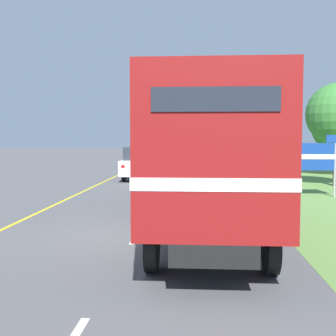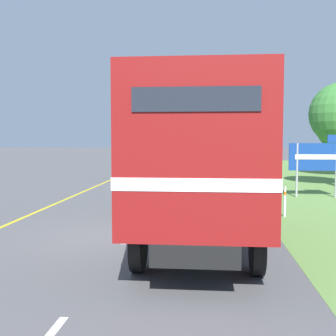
{
  "view_description": "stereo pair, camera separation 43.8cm",
  "coord_description": "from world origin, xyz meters",
  "px_view_note": "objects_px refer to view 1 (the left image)",
  "views": [
    {
      "loc": [
        1.5,
        -10.25,
        2.44
      ],
      "look_at": [
        0.3,
        7.25,
        1.2
      ],
      "focal_mm": 45.0,
      "sensor_mm": 36.0,
      "label": 1
    },
    {
      "loc": [
        1.93,
        -10.22,
        2.44
      ],
      "look_at": [
        0.3,
        7.25,
        1.2
      ],
      "focal_mm": 45.0,
      "sensor_mm": 36.0,
      "label": 2
    }
  ],
  "objects_px": {
    "lead_car_white": "(140,163)",
    "highway_sign": "(317,158)",
    "horse_trailer_truck": "(208,156)",
    "delineator_post": "(288,200)"
  },
  "relations": [
    {
      "from": "horse_trailer_truck",
      "to": "lead_car_white",
      "type": "height_order",
      "value": "horse_trailer_truck"
    },
    {
      "from": "horse_trailer_truck",
      "to": "lead_car_white",
      "type": "distance_m",
      "value": 15.23
    },
    {
      "from": "highway_sign",
      "to": "delineator_post",
      "type": "relative_size",
      "value": 2.72
    },
    {
      "from": "delineator_post",
      "to": "lead_car_white",
      "type": "bearing_deg",
      "value": 118.52
    },
    {
      "from": "horse_trailer_truck",
      "to": "delineator_post",
      "type": "distance_m",
      "value": 4.46
    },
    {
      "from": "lead_car_white",
      "to": "highway_sign",
      "type": "xyz_separation_m",
      "value": [
        8.35,
        -6.9,
        0.66
      ]
    },
    {
      "from": "highway_sign",
      "to": "delineator_post",
      "type": "distance_m",
      "value": 5.15
    },
    {
      "from": "highway_sign",
      "to": "delineator_post",
      "type": "bearing_deg",
      "value": -115.14
    },
    {
      "from": "lead_car_white",
      "to": "highway_sign",
      "type": "distance_m",
      "value": 10.86
    },
    {
      "from": "horse_trailer_truck",
      "to": "delineator_post",
      "type": "relative_size",
      "value": 8.67
    }
  ]
}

